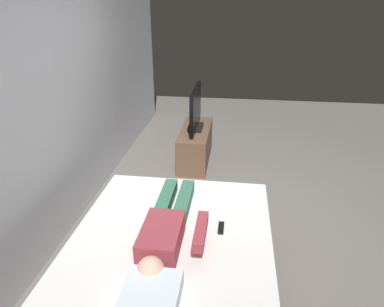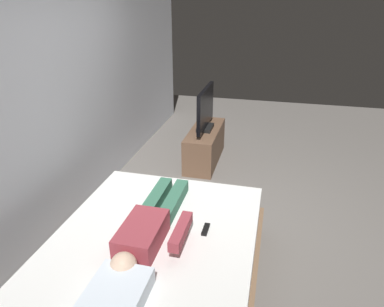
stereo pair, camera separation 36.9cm
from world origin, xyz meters
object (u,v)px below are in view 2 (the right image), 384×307
at_px(bed, 155,265).
at_px(remote, 206,229).
at_px(tv, 205,110).
at_px(pillow, 114,298).
at_px(person, 150,226).
at_px(tv_stand, 205,145).

distance_m(bed, remote, 0.50).
xyz_separation_m(bed, tv, (2.50, 0.12, 0.52)).
height_order(bed, remote, remote).
distance_m(pillow, person, 0.70).
height_order(person, tv_stand, person).
bearing_deg(remote, tv_stand, 11.97).
bearing_deg(bed, tv_stand, 2.67).
xyz_separation_m(pillow, person, (0.69, 0.03, 0.02)).
xyz_separation_m(bed, remote, (0.18, -0.38, 0.29)).
xyz_separation_m(person, remote, (0.15, -0.40, -0.07)).
bearing_deg(remote, tv, 11.97).
bearing_deg(person, bed, -134.43).
xyz_separation_m(bed, pillow, (-0.67, 0.00, 0.34)).
relative_size(bed, tv, 2.24).
height_order(remote, tv_stand, remote).
xyz_separation_m(remote, tv_stand, (2.32, 0.49, -0.30)).
bearing_deg(bed, remote, -64.38).
relative_size(bed, tv_stand, 1.79).
bearing_deg(tv, remote, -168.03).
relative_size(pillow, remote, 3.20).
bearing_deg(bed, pillow, 180.00).
distance_m(remote, tv, 2.38).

